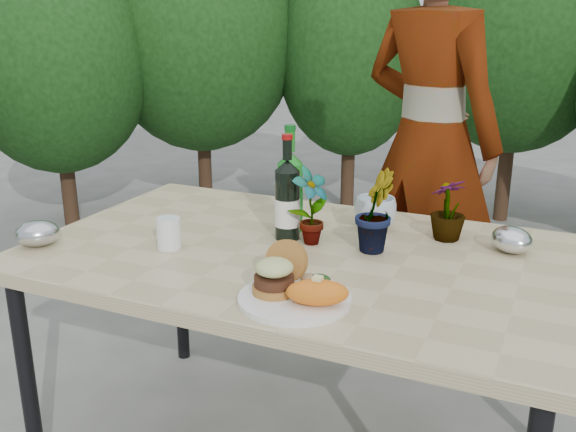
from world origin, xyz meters
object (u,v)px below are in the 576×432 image
at_px(wine_bottle, 287,201).
at_px(dinner_plate, 294,299).
at_px(person, 429,141).
at_px(patio_table, 299,268).

bearing_deg(wine_bottle, dinner_plate, -66.83).
xyz_separation_m(wine_bottle, person, (0.23, 0.98, 0.03)).
bearing_deg(patio_table, dinner_plate, -68.52).
distance_m(patio_table, wine_bottle, 0.21).
xyz_separation_m(patio_table, person, (0.15, 1.06, 0.21)).
relative_size(dinner_plate, person, 0.15).
bearing_deg(wine_bottle, patio_table, -50.57).
bearing_deg(dinner_plate, patio_table, 111.48).
bearing_deg(dinner_plate, wine_bottle, 116.36).
bearing_deg(person, patio_table, 104.42).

